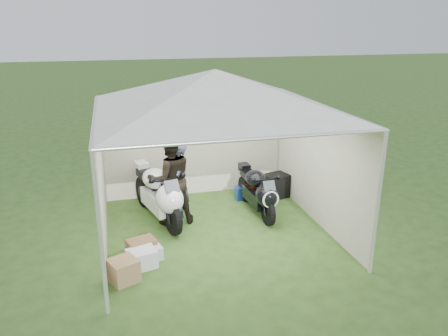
{
  "coord_description": "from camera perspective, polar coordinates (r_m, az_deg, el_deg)",
  "views": [
    {
      "loc": [
        -1.74,
        -7.22,
        3.75
      ],
      "look_at": [
        0.24,
        0.35,
        1.12
      ],
      "focal_mm": 35.0,
      "sensor_mm": 36.0,
      "label": 1
    }
  ],
  "objects": [
    {
      "name": "person_blue_jacket",
      "position": [
        8.42,
        -5.99,
        -1.85
      ],
      "size": [
        0.48,
        0.65,
        1.65
      ],
      "primitive_type": "imported",
      "rotation": [
        0.0,
        0.0,
        -1.72
      ],
      "color": "#525577",
      "rests_on": "ground"
    },
    {
      "name": "paddock_stand",
      "position": [
        9.72,
        2.59,
        -3.23
      ],
      "size": [
        0.39,
        0.25,
        0.28
      ],
      "primitive_type": "cube",
      "rotation": [
        0.0,
        0.0,
        0.05
      ],
      "color": "blue",
      "rests_on": "ground"
    },
    {
      "name": "motorcycle_black",
      "position": [
        8.86,
        4.46,
        -2.96
      ],
      "size": [
        0.46,
        1.84,
        0.91
      ],
      "rotation": [
        0.0,
        0.0,
        0.05
      ],
      "color": "black",
      "rests_on": "ground"
    },
    {
      "name": "motorcycle_white",
      "position": [
        8.56,
        -8.48,
        -3.27
      ],
      "size": [
        0.86,
        2.12,
        1.07
      ],
      "rotation": [
        0.0,
        0.0,
        0.26
      ],
      "color": "black",
      "rests_on": "ground"
    },
    {
      "name": "equipment_box",
      "position": [
        9.84,
        6.83,
        -2.31
      ],
      "size": [
        0.62,
        0.55,
        0.52
      ],
      "primitive_type": "cube",
      "rotation": [
        0.0,
        0.0,
        0.3
      ],
      "color": "black",
      "rests_on": "ground"
    },
    {
      "name": "crate_2",
      "position": [
        7.45,
        -9.35,
        -10.92
      ],
      "size": [
        0.36,
        0.32,
        0.23
      ],
      "primitive_type": "cube",
      "rotation": [
        0.0,
        0.0,
        0.25
      ],
      "color": "#B4B9BD",
      "rests_on": "ground"
    },
    {
      "name": "ground",
      "position": [
        8.32,
        -1.01,
        -8.22
      ],
      "size": [
        80.0,
        80.0,
        0.0
      ],
      "primitive_type": "plane",
      "color": "#2C491B",
      "rests_on": "ground"
    },
    {
      "name": "crate_1",
      "position": [
        6.95,
        -12.97,
        -12.9
      ],
      "size": [
        0.51,
        0.51,
        0.35
      ],
      "primitive_type": "cube",
      "rotation": [
        0.0,
        0.0,
        0.41
      ],
      "color": "#91724C",
      "rests_on": "ground"
    },
    {
      "name": "crate_0",
      "position": [
        7.25,
        -10.69,
        -11.55
      ],
      "size": [
        0.51,
        0.44,
        0.3
      ],
      "primitive_type": "cube",
      "rotation": [
        0.0,
        0.0,
        0.23
      ],
      "color": "silver",
      "rests_on": "ground"
    },
    {
      "name": "crate_3",
      "position": [
        7.55,
        -10.7,
        -10.23
      ],
      "size": [
        0.53,
        0.45,
        0.3
      ],
      "primitive_type": "cube",
      "rotation": [
        0.0,
        0.0,
        0.31
      ],
      "color": "brown",
      "rests_on": "ground"
    },
    {
      "name": "canopy_tent",
      "position": [
        7.54,
        -1.18,
        9.62
      ],
      "size": [
        5.66,
        5.66,
        3.0
      ],
      "color": "silver",
      "rests_on": "ground"
    },
    {
      "name": "person_dark_jacket",
      "position": [
        8.36,
        -7.03,
        -1.45
      ],
      "size": [
        0.96,
        0.79,
        1.81
      ],
      "primitive_type": "imported",
      "rotation": [
        0.0,
        0.0,
        3.26
      ],
      "color": "black",
      "rests_on": "ground"
    }
  ]
}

